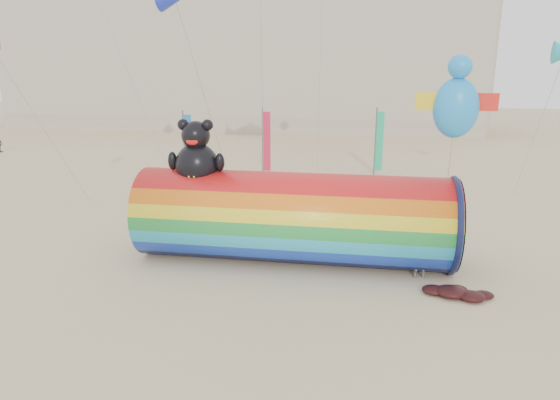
% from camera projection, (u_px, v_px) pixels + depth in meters
% --- Properties ---
extents(ground, '(160.00, 160.00, 0.00)m').
position_uv_depth(ground, '(263.00, 260.00, 22.18)').
color(ground, '#CCB58C').
rests_on(ground, ground).
extents(hotel_building, '(60.40, 15.40, 20.60)m').
position_uv_depth(hotel_building, '(241.00, 47.00, 64.95)').
color(hotel_building, '#B7AD99').
rests_on(hotel_building, ground).
extents(windsock_assembly, '(13.58, 4.14, 6.26)m').
position_uv_depth(windsock_assembly, '(293.00, 215.00, 21.71)').
color(windsock_assembly, red).
rests_on(windsock_assembly, ground).
extents(kite_handler, '(0.72, 0.53, 1.82)m').
position_uv_depth(kite_handler, '(420.00, 257.00, 20.20)').
color(kite_handler, slate).
rests_on(kite_handler, ground).
extents(fabric_bundle, '(2.62, 1.35, 0.41)m').
position_uv_depth(fabric_bundle, '(456.00, 293.00, 18.71)').
color(fabric_bundle, '#3E0B0B').
rests_on(fabric_bundle, ground).
extents(festival_banners, '(14.27, 4.68, 5.20)m').
position_uv_depth(festival_banners, '(279.00, 143.00, 37.26)').
color(festival_banners, '#59595E').
rests_on(festival_banners, ground).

